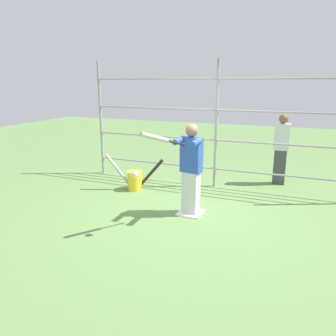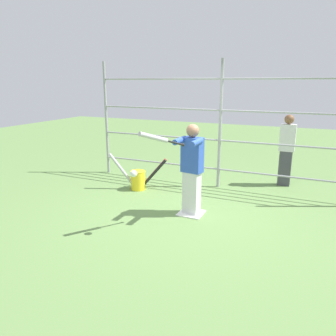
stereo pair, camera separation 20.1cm
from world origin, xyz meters
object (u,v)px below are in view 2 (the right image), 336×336
Objects in this scene: batter at (192,167)px; softball_in_flight at (134,174)px; baseball_bat_swinging at (158,138)px; bat_bucket at (139,179)px; bystander_behind_fence at (287,149)px.

softball_in_flight is (0.48, 1.03, 0.10)m from batter.
baseball_bat_swinging is 2.29m from bat_bucket.
bystander_behind_fence is at bearing -117.36° from softball_in_flight.
batter is 1.00m from baseball_bat_swinging.
batter reaches higher than softball_in_flight.
bat_bucket is (0.95, -1.80, -0.68)m from softball_in_flight.
bystander_behind_fence reaches higher than bat_bucket.
softball_in_flight reaches higher than bat_bucket.
bystander_behind_fence is (-1.47, -3.10, -0.61)m from baseball_bat_swinging.
bystander_behind_fence is at bearing -118.44° from batter.
softball_in_flight is 0.06× the size of bystander_behind_fence.
batter is 1.32× the size of bat_bucket.
batter is 1.72m from bat_bucket.
batter is at bearing -105.57° from baseball_bat_swinging.
softball_in_flight is 3.76m from bystander_behind_fence.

